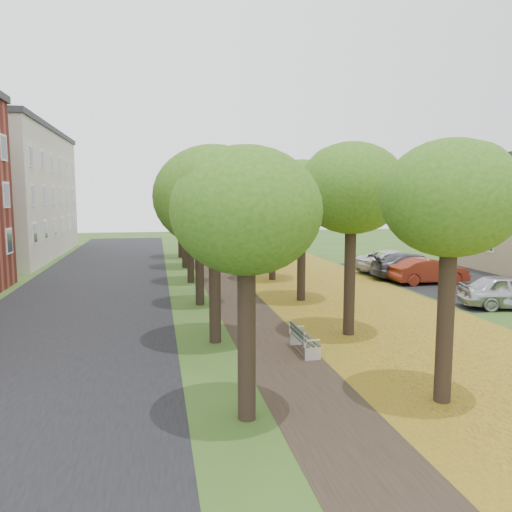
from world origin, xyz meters
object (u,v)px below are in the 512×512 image
car_silver (512,291)px  car_grey (415,267)px  car_red (429,271)px  car_white (395,261)px  bench (303,339)px

car_silver → car_grey: 7.98m
car_red → car_white: bearing=-1.3°
car_silver → bench: bearing=125.7°
car_red → car_white: size_ratio=0.83×
bench → car_silver: bearing=-69.4°
car_grey → car_white: 2.58m
car_silver → car_red: (-0.26, 6.48, -0.04)m
car_white → bench: bearing=131.0°
car_red → bench: bearing=133.9°
car_silver → car_grey: bearing=16.4°
bench → car_white: 18.17m
bench → car_white: (10.60, 14.76, 0.30)m
car_red → car_grey: bearing=-1.3°
car_silver → car_red: 6.48m
car_grey → car_white: (0.00, 2.58, -0.03)m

